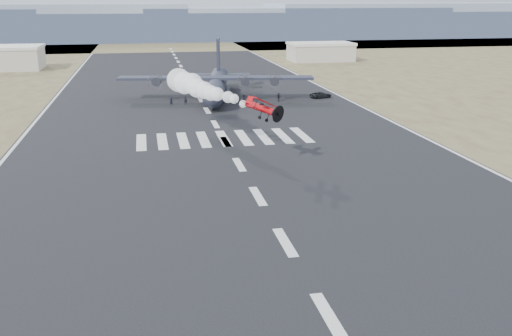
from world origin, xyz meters
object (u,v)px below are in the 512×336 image
object	(u,v)px
support_vehicle	(321,95)
crew_e	(208,99)
transport_aircraft	(216,84)
crew_d	(279,97)
crew_c	(206,99)
hangar_right	(321,51)
aerobatic_biplane	(263,108)
crew_g	(171,101)
crew_b	(205,97)
crew_f	(222,99)
crew_h	(244,99)
crew_a	(185,100)

from	to	relation	value
support_vehicle	crew_e	world-z (taller)	crew_e
transport_aircraft	crew_d	xyz separation A→B (m)	(11.68, -6.46, -2.07)
crew_c	crew_e	distance (m)	0.85
hangar_right	crew_c	world-z (taller)	hangar_right
aerobatic_biplane	crew_c	size ratio (longest dim) A/B	3.34
support_vehicle	crew_g	distance (m)	31.11
hangar_right	crew_d	world-z (taller)	hangar_right
crew_b	crew_d	bearing A→B (deg)	77.40
crew_f	crew_h	distance (m)	4.41
support_vehicle	hangar_right	bearing A→B (deg)	-31.52
crew_c	crew_h	bearing A→B (deg)	-51.29
support_vehicle	transport_aircraft	bearing A→B (deg)	65.07
crew_a	crew_f	world-z (taller)	crew_f
transport_aircraft	crew_d	distance (m)	13.51
crew_g	crew_h	size ratio (longest dim) A/B	0.94
crew_b	crew_e	bearing A→B (deg)	5.64
crew_b	crew_e	world-z (taller)	crew_b
crew_f	support_vehicle	bearing A→B (deg)	-71.48
hangar_right	crew_h	bearing A→B (deg)	-117.76
transport_aircraft	support_vehicle	size ratio (longest dim) A/B	8.76
crew_a	crew_c	bearing A→B (deg)	-170.66
crew_e	crew_h	distance (m)	7.15
crew_e	crew_f	world-z (taller)	crew_f
support_vehicle	crew_e	size ratio (longest dim) A/B	2.74
crew_b	crew_f	distance (m)	4.92
transport_aircraft	crew_g	world-z (taller)	transport_aircraft
crew_a	crew_b	distance (m)	5.05
aerobatic_biplane	transport_aircraft	bearing A→B (deg)	69.69
crew_e	crew_g	size ratio (longest dim) A/B	1.03
hangar_right	crew_d	xyz separation A→B (m)	(-30.83, -71.24, -2.14)
crew_h	transport_aircraft	bearing A→B (deg)	81.82
support_vehicle	crew_a	bearing A→B (deg)	79.64
crew_a	crew_e	world-z (taller)	crew_e
aerobatic_biplane	support_vehicle	distance (m)	51.37
support_vehicle	aerobatic_biplane	bearing A→B (deg)	140.16
crew_a	crew_b	world-z (taller)	crew_b
aerobatic_biplane	support_vehicle	size ratio (longest dim) A/B	1.23
transport_aircraft	crew_f	world-z (taller)	transport_aircraft
aerobatic_biplane	crew_b	world-z (taller)	aerobatic_biplane
support_vehicle	crew_h	world-z (taller)	crew_h
transport_aircraft	crew_c	xyz separation A→B (m)	(-2.87, -5.25, -2.11)
transport_aircraft	crew_a	xyz separation A→B (m)	(-6.93, -5.95, -2.12)
transport_aircraft	hangar_right	bearing A→B (deg)	66.58
aerobatic_biplane	transport_aircraft	distance (m)	50.15
crew_a	crew_b	size ratio (longest dim) A/B	0.92
hangar_right	aerobatic_biplane	bearing A→B (deg)	-110.60
support_vehicle	crew_a	xyz separation A→B (m)	(-28.23, -1.98, 0.20)
crew_d	crew_h	size ratio (longest dim) A/B	1.01
crew_b	crew_e	xyz separation A→B (m)	(0.26, -2.97, -0.07)
support_vehicle	crew_e	xyz separation A→B (m)	(-23.82, -2.06, 0.20)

